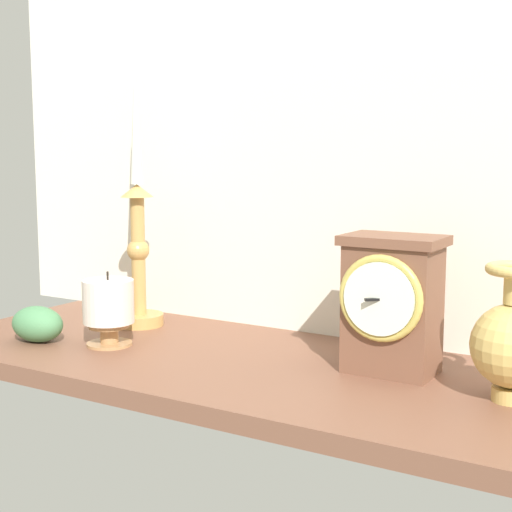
# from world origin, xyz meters

# --- Properties ---
(ground_plane) EXTENTS (1.00, 0.36, 0.02)m
(ground_plane) POSITION_xyz_m (0.00, 0.00, -0.01)
(ground_plane) COLOR brown
(back_wall) EXTENTS (1.20, 0.02, 0.65)m
(back_wall) POSITION_xyz_m (0.00, 0.18, 0.33)
(back_wall) COLOR silver
(back_wall) RESTS_ON ground_plane
(mantel_clock) EXTENTS (0.12, 0.10, 0.17)m
(mantel_clock) POSITION_xyz_m (0.16, 0.04, 0.09)
(mantel_clock) COLOR brown
(mantel_clock) RESTS_ON ground_plane
(candlestick_tall_left) EXTENTS (0.08, 0.08, 0.39)m
(candlestick_tall_left) POSITION_xyz_m (-0.28, 0.08, 0.13)
(candlestick_tall_left) COLOR tan
(candlestick_tall_left) RESTS_ON ground_plane
(pillar_candle_front) EXTENTS (0.07, 0.07, 0.11)m
(pillar_candle_front) POSITION_xyz_m (-0.23, -0.04, 0.05)
(pillar_candle_front) COLOR #B08152
(pillar_candle_front) RESTS_ON ground_plane
(ivy_sprig) EXTENTS (0.08, 0.06, 0.05)m
(ivy_sprig) POSITION_xyz_m (-0.34, -0.08, 0.03)
(ivy_sprig) COLOR #4B8353
(ivy_sprig) RESTS_ON ground_plane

